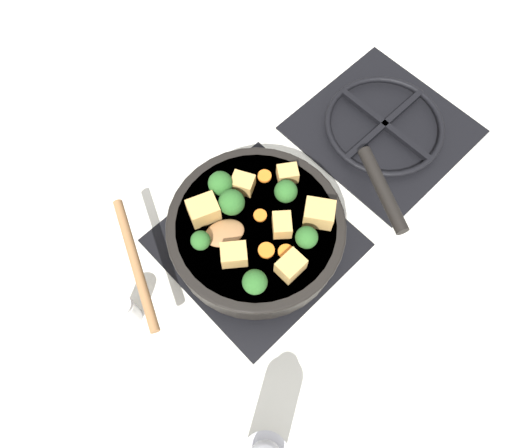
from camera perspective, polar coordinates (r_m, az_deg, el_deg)
The scene contains 23 objects.
ground_plane at distance 0.92m, azimuth 0.00°, elevation -2.20°, with size 2.40×2.40×0.00m, color silver.
front_burner_grate at distance 0.91m, azimuth 0.00°, elevation -1.92°, with size 0.31×0.31×0.03m.
rear_burner_grate at distance 1.06m, azimuth 14.37°, elevation 10.70°, with size 0.31×0.31×0.03m.
skillet_pan at distance 0.87m, azimuth 0.14°, elevation -0.69°, with size 0.34×0.41×0.06m.
wooden_spoon at distance 0.83m, azimuth -9.32°, elevation -2.95°, with size 0.22×0.23×0.02m.
tofu_cube_center_large at distance 0.84m, azimuth -6.03°, elevation 1.60°, with size 0.05×0.04×0.04m, color tan.
tofu_cube_near_handle at distance 0.83m, azimuth 2.99°, elevation -0.10°, with size 0.04×0.03×0.03m, color tan.
tofu_cube_east_chunk at distance 0.80m, azimuth 3.98°, elevation -4.81°, with size 0.04×0.03×0.03m, color tan.
tofu_cube_west_chunk at distance 0.84m, azimuth 7.21°, elevation 1.19°, with size 0.05×0.04×0.04m, color tan.
tofu_cube_back_piece at distance 0.87m, azimuth 3.62°, elevation 5.74°, with size 0.04×0.03×0.03m, color tan.
tofu_cube_front_piece at distance 0.86m, azimuth -1.53°, elevation 4.65°, with size 0.04×0.03×0.03m, color tan.
tofu_cube_mid_small at distance 0.81m, azimuth -2.54°, elevation -3.52°, with size 0.04×0.03×0.03m, color tan.
broccoli_floret_near_spoon at distance 0.81m, azimuth 5.80°, elevation -1.55°, with size 0.04×0.04×0.04m.
broccoli_floret_center_top at distance 0.84m, azimuth 3.49°, elevation 3.68°, with size 0.04×0.04×0.05m.
broccoli_floret_east_rim at distance 0.78m, azimuth -0.14°, elevation -6.65°, with size 0.04×0.04×0.05m.
broccoli_floret_west_rim at distance 0.81m, azimuth -6.35°, elevation -1.90°, with size 0.03×0.03×0.04m.
broccoli_floret_north_edge at distance 0.83m, azimuth -2.80°, elevation 2.48°, with size 0.04×0.04×0.05m.
broccoli_floret_south_cluster at distance 0.85m, azimuth -4.21°, elevation 4.53°, with size 0.04×0.04×0.05m.
carrot_slice_orange_thin at distance 0.85m, azimuth 0.48°, elevation 0.99°, with size 0.02×0.02×0.01m, color orange.
carrot_slice_near_center at distance 0.82m, azimuth 3.47°, elevation -3.18°, with size 0.03×0.03×0.01m, color orange.
carrot_slice_edge_slice at distance 0.82m, azimuth 1.19°, elevation -3.02°, with size 0.03×0.03×0.01m, color orange.
carrot_slice_under_broccoli at distance 0.88m, azimuth 0.98°, elevation 5.50°, with size 0.02×0.02×0.01m, color orange.
salt_shaker at distance 0.87m, azimuth -14.55°, elevation -9.58°, with size 0.04×0.04×0.09m.
Camera 1 is at (0.25, -0.24, 0.86)m, focal length 35.00 mm.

